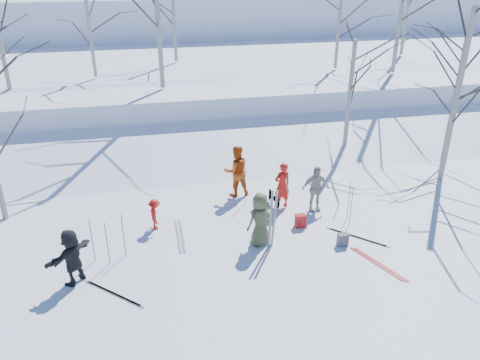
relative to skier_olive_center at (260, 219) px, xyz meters
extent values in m
plane|color=white|center=(-0.23, 0.23, -0.82)|extent=(120.00, 120.00, 0.00)
cube|color=white|center=(-0.23, 7.23, -0.67)|extent=(70.00, 9.49, 4.12)
cube|color=white|center=(-0.23, 17.23, 0.18)|extent=(70.00, 18.00, 2.20)
cube|color=white|center=(-0.23, 38.23, 1.18)|extent=(90.00, 30.00, 6.00)
imported|color=#474D2E|center=(0.00, 0.00, 0.00)|extent=(0.95, 0.81, 1.64)
imported|color=red|center=(1.29, 2.06, -0.02)|extent=(0.66, 0.51, 1.60)
imported|color=#BF4A0E|center=(-0.04, 3.23, 0.11)|extent=(0.96, 0.78, 1.86)
imported|color=red|center=(-2.96, 1.50, -0.32)|extent=(0.38, 0.65, 1.01)
imported|color=beige|center=(2.28, 1.60, -0.03)|extent=(0.94, 0.40, 1.59)
imported|color=black|center=(-5.14, -0.74, -0.05)|extent=(1.30, 1.37, 1.55)
imported|color=black|center=(1.07, 2.21, -0.57)|extent=(0.55, 0.66, 0.51)
cube|color=silver|center=(0.23, -0.28, 0.13)|extent=(0.10, 0.17, 1.90)
cube|color=silver|center=(0.35, -0.26, 0.13)|extent=(0.13, 0.23, 1.89)
cylinder|color=black|center=(3.05, 0.46, -0.15)|extent=(0.02, 0.02, 1.34)
cylinder|color=black|center=(3.13, 0.81, -0.15)|extent=(0.02, 0.02, 1.34)
cylinder|color=black|center=(-4.71, 0.10, -0.15)|extent=(0.02, 0.02, 1.34)
cylinder|color=black|center=(-3.87, 0.20, -0.15)|extent=(0.02, 0.02, 1.34)
cylinder|color=black|center=(0.12, 2.51, -0.15)|extent=(0.02, 0.02, 1.34)
cylinder|color=black|center=(-4.30, -0.15, -0.15)|extent=(0.02, 0.02, 1.34)
cube|color=#B01B1B|center=(1.49, 0.67, -0.61)|extent=(0.32, 0.22, 0.42)
cube|color=#525459|center=(2.37, -0.60, -0.63)|extent=(0.30, 0.20, 0.38)
cube|color=black|center=(0.55, 1.77, -0.62)|extent=(0.34, 0.24, 0.40)
camera|label=1|loc=(-3.00, -11.32, 6.87)|focal=35.00mm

